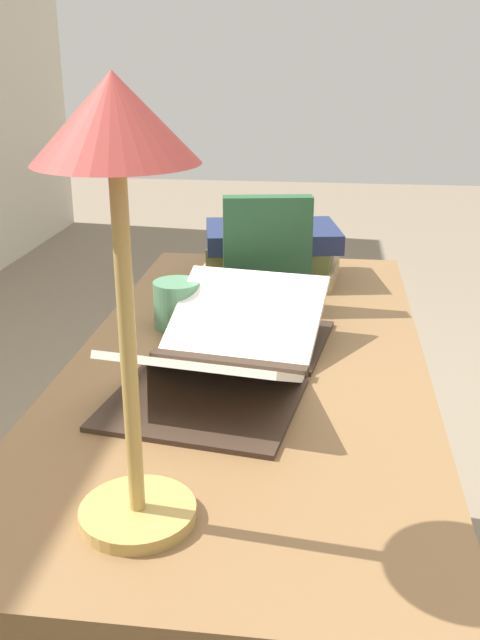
{
  "coord_description": "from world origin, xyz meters",
  "views": [
    {
      "loc": [
        -1.15,
        -0.13,
        1.23
      ],
      "look_at": [
        -0.04,
        0.01,
        0.8
      ],
      "focal_mm": 40.0,
      "sensor_mm": 36.0,
      "label": 1
    }
  ],
  "objects_px": {
    "open_book": "(227,352)",
    "book_standing_upright": "(267,253)",
    "book_stack_tall": "(274,252)",
    "reading_lamp": "(118,182)",
    "coffee_mug": "(178,305)"
  },
  "relations": [
    {
      "from": "open_book",
      "to": "book_standing_upright",
      "type": "distance_m",
      "value": 0.33
    },
    {
      "from": "open_book",
      "to": "book_stack_tall",
      "type": "relative_size",
      "value": 1.65
    },
    {
      "from": "book_stack_tall",
      "to": "reading_lamp",
      "type": "bearing_deg",
      "value": 175.29
    },
    {
      "from": "open_book",
      "to": "coffee_mug",
      "type": "distance_m",
      "value": 0.22
    },
    {
      "from": "book_standing_upright",
      "to": "coffee_mug",
      "type": "distance_m",
      "value": 0.22
    },
    {
      "from": "book_standing_upright",
      "to": "reading_lamp",
      "type": "distance_m",
      "value": 0.79
    },
    {
      "from": "book_stack_tall",
      "to": "book_standing_upright",
      "type": "relative_size",
      "value": 1.43
    },
    {
      "from": "open_book",
      "to": "reading_lamp",
      "type": "distance_m",
      "value": 0.55
    },
    {
      "from": "reading_lamp",
      "to": "open_book",
      "type": "bearing_deg",
      "value": -6.04
    },
    {
      "from": "reading_lamp",
      "to": "coffee_mug",
      "type": "distance_m",
      "value": 0.69
    },
    {
      "from": "open_book",
      "to": "coffee_mug",
      "type": "xyz_separation_m",
      "value": [
        0.19,
        0.12,
        0.01
      ]
    },
    {
      "from": "book_standing_upright",
      "to": "coffee_mug",
      "type": "relative_size",
      "value": 2.2
    },
    {
      "from": "reading_lamp",
      "to": "coffee_mug",
      "type": "relative_size",
      "value": 4.59
    },
    {
      "from": "book_standing_upright",
      "to": "reading_lamp",
      "type": "relative_size",
      "value": 0.48
    },
    {
      "from": "coffee_mug",
      "to": "open_book",
      "type": "bearing_deg",
      "value": -146.55
    }
  ]
}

